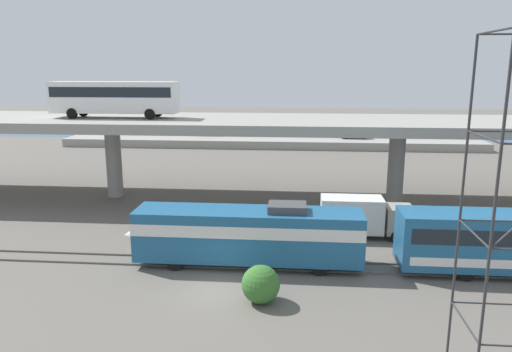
{
  "coord_description": "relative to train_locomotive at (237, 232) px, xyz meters",
  "views": [
    {
      "loc": [
        4.47,
        -25.51,
        12.57
      ],
      "look_at": [
        0.9,
        14.78,
        3.51
      ],
      "focal_mm": 34.13,
      "sensor_mm": 36.0,
      "label": 1
    }
  ],
  "objects": [
    {
      "name": "shrub_right",
      "position": [
        1.93,
        -5.11,
        -1.14
      ],
      "size": [
        2.11,
        2.11,
        2.11
      ],
      "primitive_type": "sphere",
      "color": "#356A2A",
      "rests_on": "ground_plane"
    },
    {
      "name": "parked_car_1",
      "position": [
        20.32,
        52.74,
        -0.13
      ],
      "size": [
        4.49,
        1.94,
        1.5
      ],
      "rotation": [
        0.0,
        0.0,
        3.14
      ],
      "color": "black",
      "rests_on": "pier_parking_lot"
    },
    {
      "name": "parked_car_3",
      "position": [
        -25.51,
        52.32,
        -0.13
      ],
      "size": [
        4.68,
        1.98,
        1.5
      ],
      "rotation": [
        0.0,
        0.0,
        3.14
      ],
      "color": "#0C4C26",
      "rests_on": "pier_parking_lot"
    },
    {
      "name": "rail_strip_near",
      "position": [
        -0.64,
        -0.78,
        -2.13
      ],
      "size": [
        110.0,
        0.12,
        0.12
      ],
      "primitive_type": "cube",
      "color": "#59544C",
      "rests_on": "ground_plane"
    },
    {
      "name": "pier_parking_lot",
      "position": [
        -0.64,
        51.0,
        -1.55
      ],
      "size": [
        67.2,
        11.73,
        1.29
      ],
      "primitive_type": "cube",
      "color": "gray",
      "rests_on": "ground_plane"
    },
    {
      "name": "ground_plane",
      "position": [
        -0.64,
        -4.0,
        -2.19
      ],
      "size": [
        260.0,
        260.0,
        0.0
      ],
      "primitive_type": "plane",
      "color": "#605B54"
    },
    {
      "name": "rail_strip_far",
      "position": [
        -0.64,
        0.78,
        -2.13
      ],
      "size": [
        110.0,
        0.12,
        0.12
      ],
      "primitive_type": "cube",
      "color": "#59544C",
      "rests_on": "ground_plane"
    },
    {
      "name": "parked_car_0",
      "position": [
        -11.39,
        51.31,
        -0.13
      ],
      "size": [
        4.66,
        1.89,
        1.5
      ],
      "color": "navy",
      "rests_on": "pier_parking_lot"
    },
    {
      "name": "train_locomotive",
      "position": [
        0.0,
        0.0,
        0.0
      ],
      "size": [
        15.52,
        3.04,
        4.18
      ],
      "rotation": [
        0.0,
        0.0,
        3.14
      ],
      "color": "#1E5984",
      "rests_on": "ground_plane"
    },
    {
      "name": "parked_car_2",
      "position": [
        12.87,
        49.92,
        -0.13
      ],
      "size": [
        4.48,
        1.83,
        1.5
      ],
      "rotation": [
        0.0,
        0.0,
        3.14
      ],
      "color": "black",
      "rests_on": "pier_parking_lot"
    },
    {
      "name": "highway_overpass",
      "position": [
        -0.64,
        16.0,
        4.99
      ],
      "size": [
        96.0,
        11.76,
        7.86
      ],
      "color": "gray",
      "rests_on": "ground_plane"
    },
    {
      "name": "harbor_water",
      "position": [
        -0.64,
        74.0,
        -2.19
      ],
      "size": [
        140.0,
        36.0,
        0.01
      ],
      "primitive_type": "cube",
      "color": "#385B7A",
      "rests_on": "ground_plane"
    },
    {
      "name": "transit_bus_on_overpass",
      "position": [
        -13.59,
        15.52,
        7.73
      ],
      "size": [
        12.0,
        2.68,
        3.4
      ],
      "rotation": [
        0.0,
        0.0,
        3.14
      ],
      "color": "silver",
      "rests_on": "highway_overpass"
    },
    {
      "name": "service_truck_west",
      "position": [
        8.81,
        6.14,
        -0.56
      ],
      "size": [
        6.8,
        2.46,
        3.04
      ],
      "color": "#9E998C",
      "rests_on": "ground_plane"
    }
  ]
}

